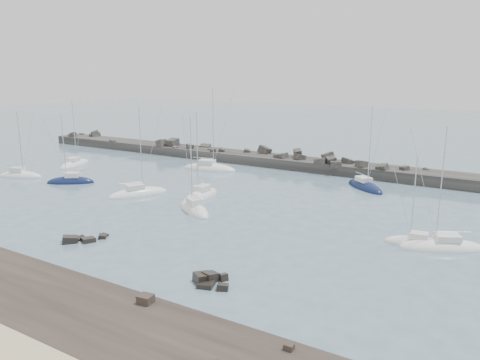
% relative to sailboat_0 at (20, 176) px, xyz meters
% --- Properties ---
extents(ground, '(400.00, 400.00, 0.00)m').
position_rel_sailboat_0_xyz_m(ground, '(37.79, -5.81, -0.15)').
color(ground, slate).
rests_on(ground, ground).
extents(rock_cluster_near, '(3.70, 4.78, 1.59)m').
position_rel_sailboat_0_xyz_m(rock_cluster_near, '(33.83, -15.76, -0.16)').
color(rock_cluster_near, black).
rests_on(rock_cluster_near, ground).
extents(rock_cluster_far, '(3.88, 3.15, 1.50)m').
position_rel_sailboat_0_xyz_m(rock_cluster_far, '(51.51, -17.04, -0.03)').
color(rock_cluster_far, black).
rests_on(rock_cluster_far, ground).
extents(breakwater, '(115.00, 7.21, 5.27)m').
position_rel_sailboat_0_xyz_m(breakwater, '(30.68, 32.17, 0.15)').
color(breakwater, '#2C2A27').
rests_on(breakwater, ground).
extents(sailboat_0, '(7.97, 5.34, 12.36)m').
position_rel_sailboat_0_xyz_m(sailboat_0, '(0.00, 0.00, 0.00)').
color(sailboat_0, white).
rests_on(sailboat_0, ground).
extents(sailboat_1, '(5.15, 9.15, 13.80)m').
position_rel_sailboat_0_xyz_m(sailboat_1, '(-0.36, 11.88, -0.01)').
color(sailboat_1, white).
rests_on(sailboat_1, ground).
extents(sailboat_2, '(7.60, 6.28, 12.28)m').
position_rel_sailboat_0_xyz_m(sailboat_2, '(10.99, 1.62, 0.00)').
color(sailboat_2, '#0F1B3F').
rests_on(sailboat_2, ground).
extents(sailboat_3, '(6.73, 9.16, 14.09)m').
position_rel_sailboat_0_xyz_m(sailboat_3, '(25.69, 1.74, -0.01)').
color(sailboat_3, white).
rests_on(sailboat_3, ground).
extents(sailboat_4, '(10.76, 5.37, 16.21)m').
position_rel_sailboat_0_xyz_m(sailboat_4, '(24.36, 22.02, -0.01)').
color(sailboat_4, white).
rests_on(sailboat_4, ground).
extents(sailboat_5, '(8.37, 6.70, 13.33)m').
position_rel_sailboat_0_xyz_m(sailboat_5, '(37.59, -0.42, 0.00)').
color(sailboat_5, white).
rests_on(sailboat_5, ground).
extents(sailboat_6, '(3.17, 8.57, 13.45)m').
position_rel_sailboat_0_xyz_m(sailboat_6, '(34.51, 5.31, -0.00)').
color(sailboat_6, white).
rests_on(sailboat_6, ground).
extents(sailboat_7, '(8.35, 7.76, 13.84)m').
position_rel_sailboat_0_xyz_m(sailboat_7, '(53.14, 23.13, -0.01)').
color(sailboat_7, '#0F1B3F').
rests_on(sailboat_7, ground).
extents(sailboat_8, '(6.57, 2.76, 10.29)m').
position_rel_sailboat_0_xyz_m(sailboat_8, '(64.95, 1.58, -0.01)').
color(sailboat_8, white).
rests_on(sailboat_8, ground).
extents(sailboat_10, '(8.92, 6.39, 13.62)m').
position_rel_sailboat_0_xyz_m(sailboat_10, '(67.51, 2.07, -0.02)').
color(sailboat_10, white).
rests_on(sailboat_10, ground).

